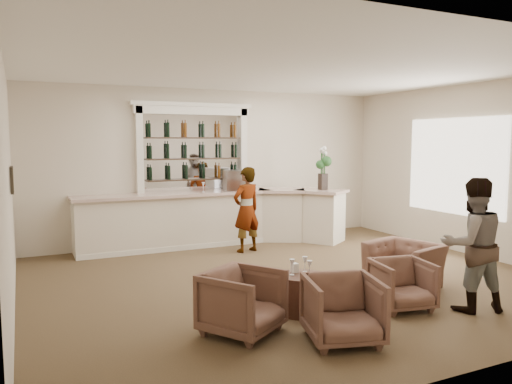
% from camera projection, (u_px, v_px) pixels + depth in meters
% --- Properties ---
extents(ground, '(8.00, 8.00, 0.00)m').
position_uv_depth(ground, '(293.00, 280.00, 7.95)').
color(ground, brown).
rests_on(ground, ground).
extents(room_shell, '(8.04, 7.02, 3.32)m').
position_uv_depth(room_shell, '(281.00, 133.00, 8.41)').
color(room_shell, beige).
rests_on(room_shell, ground).
extents(bar_counter, '(5.72, 1.80, 1.14)m').
position_uv_depth(bar_counter, '(216.00, 218.00, 10.51)').
color(bar_counter, silver).
rests_on(bar_counter, ground).
extents(back_bar_alcove, '(2.64, 0.25, 3.00)m').
position_uv_depth(back_bar_alcove, '(194.00, 149.00, 10.59)').
color(back_bar_alcove, white).
rests_on(back_bar_alcove, ground).
extents(cocktail_table, '(0.60, 0.60, 0.50)m').
position_uv_depth(cocktail_table, '(301.00, 294.00, 6.42)').
color(cocktail_table, '#43291D').
rests_on(cocktail_table, ground).
extents(sommelier, '(0.70, 0.55, 1.69)m').
position_uv_depth(sommelier, '(246.00, 210.00, 9.86)').
color(sommelier, gray).
rests_on(sommelier, ground).
extents(guest, '(1.01, 0.89, 1.74)m').
position_uv_depth(guest, '(473.00, 245.00, 6.45)').
color(guest, gray).
rests_on(guest, ground).
extents(armchair_left, '(1.11, 1.12, 0.74)m').
position_uv_depth(armchair_left, '(243.00, 302.00, 5.71)').
color(armchair_left, brown).
rests_on(armchair_left, ground).
extents(armchair_center, '(0.97, 0.99, 0.73)m').
position_uv_depth(armchair_center, '(343.00, 310.00, 5.47)').
color(armchair_center, brown).
rests_on(armchair_center, ground).
extents(armchair_right, '(0.82, 0.83, 0.65)m').
position_uv_depth(armchair_right, '(402.00, 284.00, 6.57)').
color(armchair_right, brown).
rests_on(armchair_right, ground).
extents(armchair_far, '(1.13, 1.21, 0.65)m').
position_uv_depth(armchair_far, '(404.00, 264.00, 7.63)').
color(armchair_far, brown).
rests_on(armchair_far, ground).
extents(espresso_machine, '(0.56, 0.50, 0.44)m').
position_uv_depth(espresso_machine, '(236.00, 180.00, 10.60)').
color(espresso_machine, '#B4B4B9').
rests_on(espresso_machine, bar_counter).
extents(flower_vase, '(0.25, 0.25, 0.93)m').
position_uv_depth(flower_vase, '(323.00, 166.00, 10.80)').
color(flower_vase, black).
rests_on(flower_vase, bar_counter).
extents(wine_glass_bar_left, '(0.07, 0.07, 0.21)m').
position_uv_depth(wine_glass_bar_left, '(203.00, 187.00, 10.35)').
color(wine_glass_bar_left, white).
rests_on(wine_glass_bar_left, bar_counter).
extents(wine_glass_bar_right, '(0.07, 0.07, 0.21)m').
position_uv_depth(wine_glass_bar_right, '(233.00, 185.00, 10.70)').
color(wine_glass_bar_right, white).
rests_on(wine_glass_bar_right, bar_counter).
extents(wine_glass_tbl_a, '(0.07, 0.07, 0.21)m').
position_uv_depth(wine_glass_tbl_a, '(292.00, 267.00, 6.35)').
color(wine_glass_tbl_a, white).
rests_on(wine_glass_tbl_a, cocktail_table).
extents(wine_glass_tbl_b, '(0.07, 0.07, 0.21)m').
position_uv_depth(wine_glass_tbl_b, '(305.00, 264.00, 6.49)').
color(wine_glass_tbl_b, white).
rests_on(wine_glass_tbl_b, cocktail_table).
extents(wine_glass_tbl_c, '(0.07, 0.07, 0.21)m').
position_uv_depth(wine_glass_tbl_c, '(309.00, 269.00, 6.28)').
color(wine_glass_tbl_c, white).
rests_on(wine_glass_tbl_c, cocktail_table).
extents(napkin_holder, '(0.08, 0.08, 0.12)m').
position_uv_depth(napkin_holder, '(295.00, 268.00, 6.50)').
color(napkin_holder, white).
rests_on(napkin_holder, cocktail_table).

